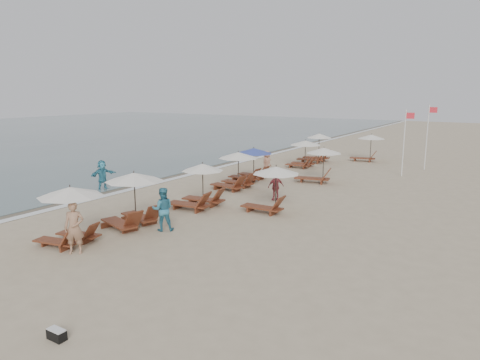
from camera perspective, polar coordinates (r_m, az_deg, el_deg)
The scene contains 21 objects.
ground at distance 16.69m, azimuth 2.48°, elevation -8.44°, with size 160.00×160.00×0.00m, color tan.
wet_sand_band at distance 31.64m, azimuth -8.37°, elevation 0.91°, with size 3.20×140.00×0.01m, color #6B5E4C.
foam_line at distance 30.83m, azimuth -6.53°, elevation 0.70°, with size 0.50×140.00×0.02m, color white.
lounger_station_0 at distance 17.57m, azimuth -21.28°, elevation -3.92°, with size 2.51×2.35×2.24m.
lounger_station_1 at distance 19.14m, azimuth -13.94°, elevation -2.53°, with size 2.78×2.47×2.36m.
lounger_station_2 at distance 21.78m, azimuth -5.48°, elevation -1.15°, with size 2.67×2.21×2.25m.
lounger_station_3 at distance 25.95m, azimuth -0.70°, elevation 1.17°, with size 2.74×2.33×2.22m.
lounger_station_4 at distance 28.47m, azimuth 1.37°, elevation 2.09°, with size 2.72×2.41×2.14m.
lounger_station_5 at distance 33.84m, azimuth 8.14°, elevation 3.54°, with size 2.57×2.39×2.07m.
lounger_station_6 at distance 36.66m, azimuth 9.71°, elevation 3.85°, with size 2.69×2.39×2.36m.
inland_station_0 at distance 20.77m, azimuth 3.88°, elevation -0.65°, with size 2.71×2.24×2.22m.
inland_station_1 at distance 28.16m, azimuth 10.05°, elevation 2.19°, with size 2.90×2.24×2.22m.
inland_station_2 at distance 37.98m, azimuth 16.17°, elevation 4.35°, with size 2.76×2.24×2.22m.
beachgoer_near at distance 16.64m, azimuth -20.66°, elevation -5.79°, with size 0.69×0.46×1.90m, color #A27558.
beachgoer_mid_a at distance 18.42m, azimuth -9.97°, elevation -3.75°, with size 0.88×0.69×1.81m, color teal.
beachgoer_far_a at distance 23.30m, azimuth 4.66°, elevation -0.85°, with size 0.88×0.37×1.50m, color #AF464F.
beachgoer_far_b at distance 30.71m, azimuth 3.46°, elevation 2.27°, with size 0.81×0.53×1.67m, color tan.
waterline_walker at distance 27.02m, azimuth -17.38°, elevation 0.63°, with size 1.63×0.52×1.76m, color teal.
duffel_bag at distance 11.59m, azimuth -22.65°, elevation -17.95°, with size 0.47×0.24×0.26m.
flag_pole_near at distance 31.81m, azimuth 20.53°, elevation 4.92°, with size 0.59×0.08×4.51m.
flag_pole_far at distance 35.09m, azimuth 23.12°, elevation 5.49°, with size 0.60×0.08×4.79m.
Camera 1 is at (7.69, -13.70, 5.62)m, focal length 32.96 mm.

